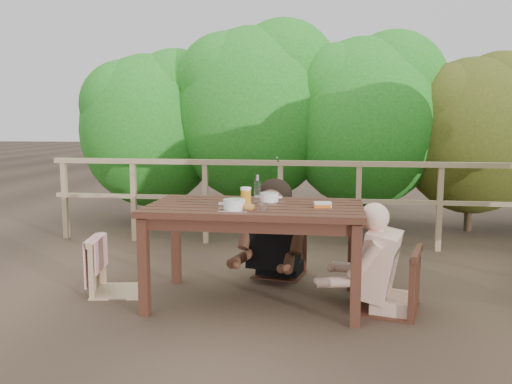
# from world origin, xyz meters

# --- Properties ---
(ground) EXTENTS (60.00, 60.00, 0.00)m
(ground) POSITION_xyz_m (0.00, 0.00, 0.00)
(ground) COLOR #4F3B2C
(ground) RESTS_ON ground
(table) EXTENTS (1.71, 0.96, 0.79)m
(table) POSITION_xyz_m (0.00, 0.00, 0.39)
(table) COLOR #3A1D14
(table) RESTS_ON ground
(chair_left) EXTENTS (0.52, 0.52, 0.91)m
(chair_left) POSITION_xyz_m (-1.19, 0.08, 0.45)
(chair_left) COLOR tan
(chair_left) RESTS_ON ground
(chair_far) EXTENTS (0.53, 0.53, 0.91)m
(chair_far) POSITION_xyz_m (0.12, 0.79, 0.45)
(chair_far) COLOR #3A1D14
(chair_far) RESTS_ON ground
(chair_right) EXTENTS (0.57, 0.57, 0.95)m
(chair_right) POSITION_xyz_m (1.05, -0.05, 0.48)
(chair_right) COLOR #3A1D14
(chair_right) RESTS_ON ground
(woman) EXTENTS (0.70, 0.81, 1.44)m
(woman) POSITION_xyz_m (0.12, 0.81, 0.72)
(woman) COLOR black
(woman) RESTS_ON ground
(diner_right) EXTENTS (0.80, 0.71, 1.39)m
(diner_right) POSITION_xyz_m (1.08, -0.05, 0.69)
(diner_right) COLOR #D6A992
(diner_right) RESTS_ON ground
(railing) EXTENTS (5.60, 0.10, 1.01)m
(railing) POSITION_xyz_m (0.00, 2.00, 0.51)
(railing) COLOR tan
(railing) RESTS_ON ground
(hedge_row) EXTENTS (6.60, 1.60, 3.80)m
(hedge_row) POSITION_xyz_m (0.40, 3.20, 1.90)
(hedge_row) COLOR #22711D
(hedge_row) RESTS_ON ground
(soup_near) EXTENTS (0.28, 0.28, 0.09)m
(soup_near) POSITION_xyz_m (-0.12, -0.24, 0.84)
(soup_near) COLOR silver
(soup_near) RESTS_ON table
(soup_far) EXTENTS (0.27, 0.27, 0.09)m
(soup_far) POSITION_xyz_m (0.09, 0.19, 0.83)
(soup_far) COLOR white
(soup_far) RESTS_ON table
(bread_roll) EXTENTS (0.12, 0.09, 0.07)m
(bread_roll) POSITION_xyz_m (-0.02, -0.25, 0.82)
(bread_roll) COLOR #A96E3B
(bread_roll) RESTS_ON table
(beer_glass) EXTENTS (0.08, 0.08, 0.16)m
(beer_glass) POSITION_xyz_m (-0.06, -0.06, 0.87)
(beer_glass) COLOR orange
(beer_glass) RESTS_ON table
(bottle) EXTENTS (0.06, 0.06, 0.24)m
(bottle) POSITION_xyz_m (-0.00, 0.14, 0.91)
(bottle) COLOR silver
(bottle) RESTS_ON table
(tumbler) EXTENTS (0.06, 0.06, 0.08)m
(tumbler) POSITION_xyz_m (0.11, -0.30, 0.83)
(tumbler) COLOR silver
(tumbler) RESTS_ON table
(butter_tub) EXTENTS (0.15, 0.12, 0.06)m
(butter_tub) POSITION_xyz_m (0.54, -0.05, 0.82)
(butter_tub) COLOR silver
(butter_tub) RESTS_ON table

